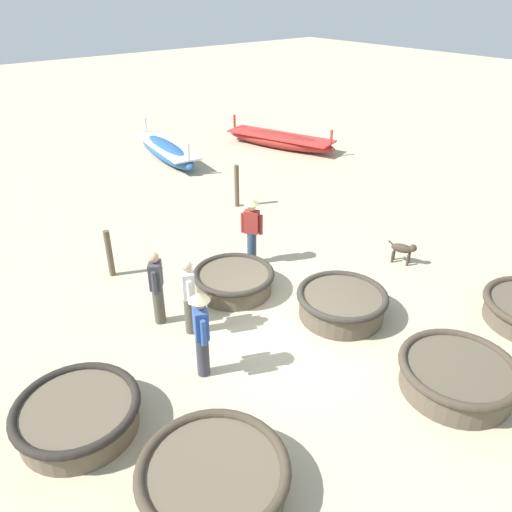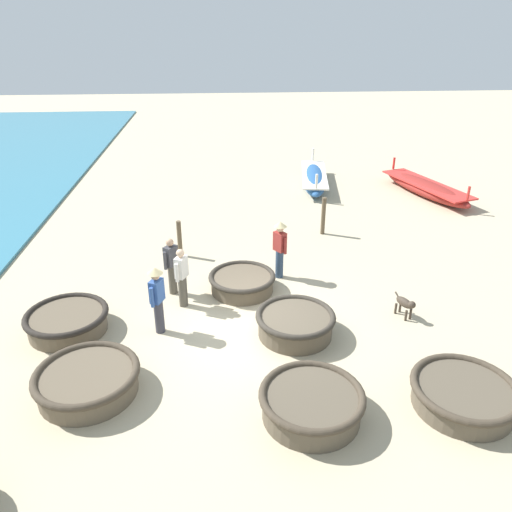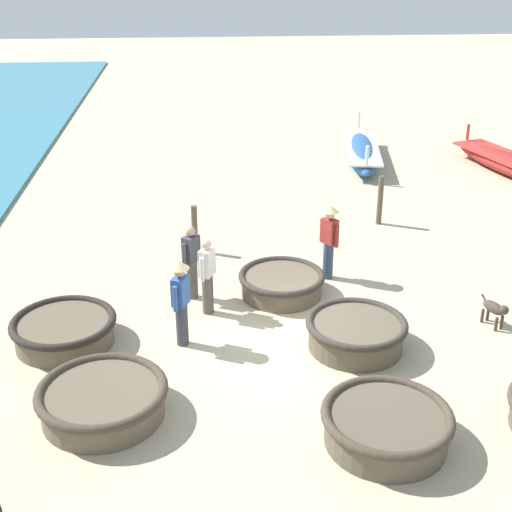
# 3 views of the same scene
# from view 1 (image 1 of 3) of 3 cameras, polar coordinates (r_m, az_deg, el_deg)

# --- Properties ---
(ground_plane) EXTENTS (80.00, 80.00, 0.00)m
(ground_plane) POSITION_cam_1_polar(r_m,az_deg,el_deg) (9.95, 4.13, -8.17)
(ground_plane) COLOR #BCAD8C
(coracle_center) EXTENTS (1.91, 1.91, 0.51)m
(coracle_center) POSITION_cam_1_polar(r_m,az_deg,el_deg) (8.31, -19.70, -16.69)
(coracle_center) COLOR brown
(coracle_center) RESTS_ON ground
(coracle_nearest) EXTENTS (2.04, 2.04, 0.53)m
(coracle_nearest) POSITION_cam_1_polar(r_m,az_deg,el_deg) (7.17, -4.87, -23.94)
(coracle_nearest) COLOR brown
(coracle_nearest) RESTS_ON ground
(coracle_front_left) EXTENTS (1.83, 1.83, 0.56)m
(coracle_front_left) POSITION_cam_1_polar(r_m,az_deg,el_deg) (10.21, 9.76, -5.33)
(coracle_front_left) COLOR brown
(coracle_front_left) RESTS_ON ground
(coracle_weathered) EXTENTS (1.94, 1.94, 0.56)m
(coracle_weathered) POSITION_cam_1_polar(r_m,az_deg,el_deg) (9.06, 21.99, -12.50)
(coracle_weathered) COLOR brown
(coracle_weathered) RESTS_ON ground
(coracle_beside_post) EXTENTS (1.78, 1.78, 0.49)m
(coracle_beside_post) POSITION_cam_1_polar(r_m,az_deg,el_deg) (10.88, -2.55, -2.76)
(coracle_beside_post) COLOR brown
(coracle_beside_post) RESTS_ON ground
(long_boat_green_hull) EXTENTS (1.63, 4.66, 1.13)m
(long_boat_green_hull) POSITION_cam_1_polar(r_m,az_deg,el_deg) (19.56, -10.21, 11.77)
(long_boat_green_hull) COLOR #285693
(long_boat_green_hull) RESTS_ON ground
(long_boat_white_hull) EXTENTS (2.58, 4.96, 1.03)m
(long_boat_white_hull) POSITION_cam_1_polar(r_m,az_deg,el_deg) (20.75, 2.77, 13.11)
(long_boat_white_hull) COLOR maroon
(long_boat_white_hull) RESTS_ON ground
(fisherman_hauling) EXTENTS (0.36, 0.49, 1.67)m
(fisherman_hauling) POSITION_cam_1_polar(r_m,az_deg,el_deg) (8.36, -6.29, -8.30)
(fisherman_hauling) COLOR #383842
(fisherman_hauling) RESTS_ON ground
(fisherman_standing_left) EXTENTS (0.38, 0.44, 1.57)m
(fisherman_standing_left) POSITION_cam_1_polar(r_m,az_deg,el_deg) (9.80, -11.27, -3.41)
(fisherman_standing_left) COLOR #4C473D
(fisherman_standing_left) RESTS_ON ground
(fisherman_by_coracle) EXTENTS (0.34, 0.49, 1.57)m
(fisherman_by_coracle) POSITION_cam_1_polar(r_m,az_deg,el_deg) (9.43, -7.68, -4.48)
(fisherman_by_coracle) COLOR #4C473D
(fisherman_by_coracle) RESTS_ON ground
(fisherman_standing_right) EXTENTS (0.38, 0.45, 1.67)m
(fisherman_standing_right) POSITION_cam_1_polar(r_m,az_deg,el_deg) (11.63, -0.49, 3.34)
(fisherman_standing_right) COLOR #2D425B
(fisherman_standing_right) RESTS_ON ground
(dog) EXTENTS (0.39, 0.65, 0.55)m
(dog) POSITION_cam_1_polar(r_m,az_deg,el_deg) (12.39, 16.53, 0.73)
(dog) COLOR #3D3328
(dog) RESTS_ON ground
(mooring_post_shoreline) EXTENTS (0.14, 0.14, 1.28)m
(mooring_post_shoreline) POSITION_cam_1_polar(r_m,az_deg,el_deg) (14.93, -2.22, 8.00)
(mooring_post_shoreline) COLOR brown
(mooring_post_shoreline) RESTS_ON ground
(mooring_post_mid_beach) EXTENTS (0.14, 0.14, 1.13)m
(mooring_post_mid_beach) POSITION_cam_1_polar(r_m,az_deg,el_deg) (11.78, -16.41, 0.29)
(mooring_post_mid_beach) COLOR brown
(mooring_post_mid_beach) RESTS_ON ground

